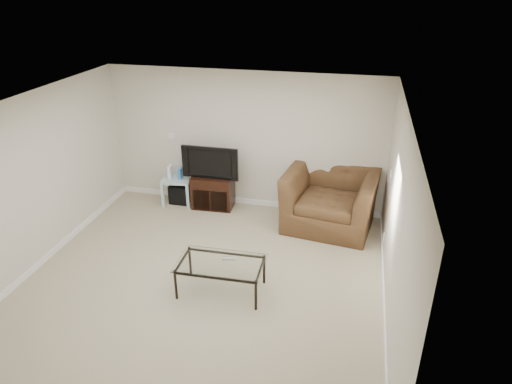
% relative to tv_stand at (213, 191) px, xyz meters
% --- Properties ---
extents(floor, '(5.00, 5.00, 0.00)m').
position_rel_tv_stand_xyz_m(floor, '(0.56, -2.28, -0.31)').
color(floor, tan).
rests_on(floor, ground).
extents(ceiling, '(5.00, 5.00, 0.00)m').
position_rel_tv_stand_xyz_m(ceiling, '(0.56, -2.28, 2.19)').
color(ceiling, white).
rests_on(ceiling, ground).
extents(wall_back, '(5.00, 0.02, 2.50)m').
position_rel_tv_stand_xyz_m(wall_back, '(0.56, 0.22, 0.94)').
color(wall_back, silver).
rests_on(wall_back, ground).
extents(wall_left, '(0.02, 5.00, 2.50)m').
position_rel_tv_stand_xyz_m(wall_left, '(-1.94, -2.28, 0.94)').
color(wall_left, silver).
rests_on(wall_left, ground).
extents(wall_right, '(0.02, 5.00, 2.50)m').
position_rel_tv_stand_xyz_m(wall_right, '(3.06, -2.28, 0.94)').
color(wall_right, silver).
rests_on(wall_right, ground).
extents(plate_back, '(0.12, 0.02, 0.12)m').
position_rel_tv_stand_xyz_m(plate_back, '(-0.84, 0.21, 0.94)').
color(plate_back, white).
rests_on(plate_back, wall_back).
extents(plate_right_switch, '(0.02, 0.09, 0.13)m').
position_rel_tv_stand_xyz_m(plate_right_switch, '(3.05, -0.68, 0.94)').
color(plate_right_switch, white).
rests_on(plate_right_switch, wall_right).
extents(plate_right_outlet, '(0.02, 0.08, 0.12)m').
position_rel_tv_stand_xyz_m(plate_right_outlet, '(3.05, -0.98, -0.01)').
color(plate_right_outlet, white).
rests_on(plate_right_outlet, wall_right).
extents(tv_stand, '(0.76, 0.55, 0.62)m').
position_rel_tv_stand_xyz_m(tv_stand, '(0.00, 0.00, 0.00)').
color(tv_stand, black).
rests_on(tv_stand, floor).
extents(dvd_player, '(0.40, 0.29, 0.05)m').
position_rel_tv_stand_xyz_m(dvd_player, '(0.00, -0.04, 0.21)').
color(dvd_player, black).
rests_on(dvd_player, tv_stand).
extents(television, '(0.96, 0.19, 0.60)m').
position_rel_tv_stand_xyz_m(television, '(0.00, -0.03, 0.61)').
color(television, black).
rests_on(television, tv_stand).
extents(side_table, '(0.59, 0.59, 0.51)m').
position_rel_tv_stand_xyz_m(side_table, '(-0.70, 0.00, -0.05)').
color(side_table, '#A5B5C8').
rests_on(side_table, floor).
extents(subwoofer, '(0.36, 0.36, 0.36)m').
position_rel_tv_stand_xyz_m(subwoofer, '(-0.67, 0.02, -0.13)').
color(subwoofer, black).
rests_on(subwoofer, floor).
extents(game_console, '(0.07, 0.17, 0.23)m').
position_rel_tv_stand_xyz_m(game_console, '(-0.82, -0.04, 0.32)').
color(game_console, white).
rests_on(game_console, side_table).
extents(game_case, '(0.07, 0.15, 0.20)m').
position_rel_tv_stand_xyz_m(game_case, '(-0.63, -0.01, 0.30)').
color(game_case, '#337FCC').
rests_on(game_case, side_table).
extents(recliner, '(1.62, 1.17, 1.31)m').
position_rel_tv_stand_xyz_m(recliner, '(2.16, -0.23, 0.35)').
color(recliner, brown).
rests_on(recliner, floor).
extents(coffee_table, '(1.18, 0.69, 0.46)m').
position_rel_tv_stand_xyz_m(coffee_table, '(0.88, -2.42, -0.08)').
color(coffee_table, black).
rests_on(coffee_table, floor).
extents(remote, '(0.19, 0.09, 0.02)m').
position_rel_tv_stand_xyz_m(remote, '(0.97, -2.32, 0.16)').
color(remote, '#B2B2B7').
rests_on(remote, coffee_table).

